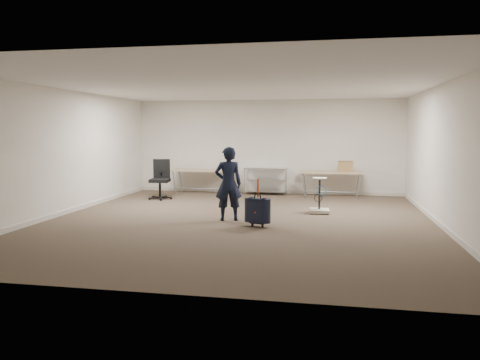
# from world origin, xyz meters

# --- Properties ---
(ground) EXTENTS (9.00, 9.00, 0.00)m
(ground) POSITION_xyz_m (0.00, 0.00, 0.00)
(ground) COLOR #413528
(ground) RESTS_ON ground
(room_shell) EXTENTS (8.00, 9.00, 9.00)m
(room_shell) POSITION_xyz_m (0.00, 1.38, 0.05)
(room_shell) COLOR white
(room_shell) RESTS_ON ground
(folding_table_left) EXTENTS (1.80, 0.75, 0.73)m
(folding_table_left) POSITION_xyz_m (-1.90, 3.95, 0.68)
(folding_table_left) COLOR tan
(folding_table_left) RESTS_ON ground
(folding_table_right) EXTENTS (1.80, 0.75, 0.73)m
(folding_table_right) POSITION_xyz_m (1.90, 3.95, 0.68)
(folding_table_right) COLOR tan
(folding_table_right) RESTS_ON ground
(wire_shelf) EXTENTS (1.22, 0.47, 0.80)m
(wire_shelf) POSITION_xyz_m (0.00, 4.20, 0.44)
(wire_shelf) COLOR silver
(wire_shelf) RESTS_ON ground
(person) EXTENTS (0.65, 0.53, 1.55)m
(person) POSITION_xyz_m (-0.23, 0.00, 0.78)
(person) COLOR black
(person) RESTS_ON ground
(suitcase) EXTENTS (0.39, 0.28, 0.95)m
(suitcase) POSITION_xyz_m (0.47, -0.54, 0.32)
(suitcase) COLOR black
(suitcase) RESTS_ON ground
(office_chair) EXTENTS (0.66, 0.66, 1.09)m
(office_chair) POSITION_xyz_m (-2.73, 2.70, 0.33)
(office_chair) COLOR black
(office_chair) RESTS_ON ground
(equipment_cart) EXTENTS (0.46, 0.46, 0.81)m
(equipment_cart) POSITION_xyz_m (1.64, 1.25, 0.21)
(equipment_cart) COLOR beige
(equipment_cart) RESTS_ON ground
(cardboard_box) EXTENTS (0.40, 0.30, 0.30)m
(cardboard_box) POSITION_xyz_m (2.29, 4.01, 0.88)
(cardboard_box) COLOR #A07A4A
(cardboard_box) RESTS_ON folding_table_right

